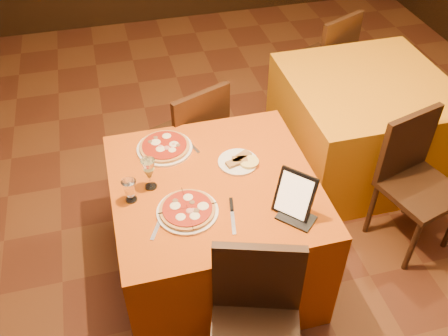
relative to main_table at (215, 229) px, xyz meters
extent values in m
cube|color=#5E2D19|center=(0.18, 0.13, -0.38)|extent=(6.00, 7.00, 0.01)
cube|color=#BB4D0C|center=(0.00, 0.00, 0.00)|extent=(1.10, 1.10, 0.75)
cube|color=orange|center=(1.29, 0.71, 0.00)|extent=(1.10, 1.10, 0.75)
cylinder|color=white|center=(-0.18, -0.18, 0.38)|extent=(0.31, 0.31, 0.01)
cylinder|color=#AD4C23|center=(-0.18, -0.18, 0.40)|extent=(0.28, 0.28, 0.02)
cylinder|color=white|center=(-0.21, 0.34, 0.38)|extent=(0.32, 0.32, 0.01)
cylinder|color=#AD4C23|center=(-0.21, 0.34, 0.40)|extent=(0.29, 0.29, 0.02)
cylinder|color=white|center=(0.17, 0.12, 0.38)|extent=(0.23, 0.23, 0.01)
cylinder|color=olive|center=(0.17, 0.12, 0.40)|extent=(0.14, 0.14, 0.02)
cube|color=black|center=(0.33, -0.31, 0.49)|extent=(0.21, 0.21, 0.24)
cube|color=#A4A5AA|center=(0.03, -0.27, 0.38)|extent=(0.06, 0.23, 0.01)
cube|color=silver|center=(-0.35, -0.24, 0.38)|extent=(0.10, 0.16, 0.01)
cube|color=silver|center=(-0.05, 0.33, 0.38)|extent=(0.07, 0.15, 0.01)
camera|label=1|loc=(-0.44, -1.90, 2.22)|focal=40.00mm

